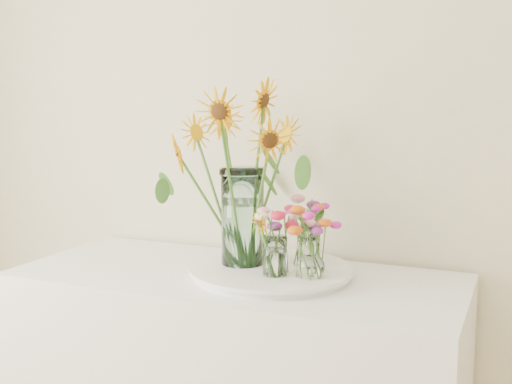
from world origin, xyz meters
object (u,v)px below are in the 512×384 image
at_px(tray, 271,273).
at_px(small_vase_b, 311,258).
at_px(mason_jar, 243,217).
at_px(small_vase_c, 309,246).
at_px(small_vase_a, 275,256).

height_order(tray, small_vase_b, small_vase_b).
relative_size(tray, mason_jar, 1.55).
relative_size(small_vase_b, small_vase_c, 0.95).
bearing_deg(tray, small_vase_a, -61.40).
distance_m(tray, small_vase_a, 0.12).
relative_size(mason_jar, small_vase_a, 2.54).
relative_size(mason_jar, small_vase_c, 2.44).
bearing_deg(small_vase_c, small_vase_a, -108.12).
xyz_separation_m(small_vase_a, small_vase_b, (0.10, 0.03, -0.00)).
bearing_deg(small_vase_b, small_vase_c, 111.22).
relative_size(small_vase_a, small_vase_b, 1.01).
relative_size(mason_jar, small_vase_b, 2.57).
bearing_deg(small_vase_c, small_vase_b, -68.78).
height_order(small_vase_b, small_vase_c, small_vase_c).
distance_m(mason_jar, small_vase_b, 0.27).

